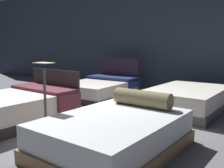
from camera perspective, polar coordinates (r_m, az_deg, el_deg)
ground_plane at (r=5.04m, az=-3.55°, el=-7.86°), size 18.00×18.00×0.02m
showroom_back_wall at (r=8.04m, az=12.86°, el=10.78°), size 18.00×0.06×3.50m
bed_0 at (r=5.12m, az=-21.14°, el=-4.96°), size 1.70×2.24×0.91m
bed_1 at (r=3.49m, az=0.73°, el=-10.85°), size 1.57×2.10×0.74m
bed_2 at (r=7.10m, az=-2.64°, el=-0.97°), size 1.60×2.06×1.01m
bed_3 at (r=5.87m, az=16.52°, el=-3.28°), size 1.54×2.21×0.50m
price_sign at (r=4.04m, az=-14.61°, el=-5.41°), size 0.28×0.24×1.17m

